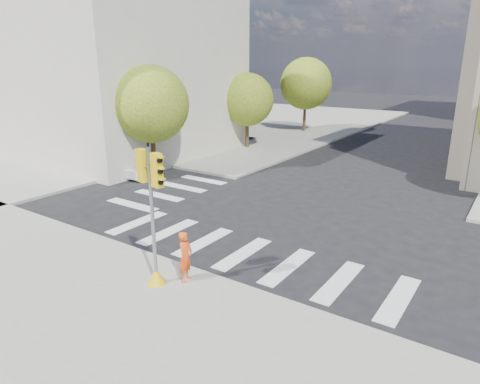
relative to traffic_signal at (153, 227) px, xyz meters
The scene contains 9 objects.
ground 5.86m from the traffic_signal, 80.41° to the left, with size 160.00×160.00×0.00m, color black.
sidewalk_far_left 36.83m from the traffic_signal, 121.25° to the left, with size 28.00×40.00×0.15m, color gray.
classical_building 23.77m from the traffic_signal, 144.82° to the left, with size 19.00×15.00×12.70m.
tree_lw_near 13.64m from the traffic_signal, 135.40° to the left, with size 4.40×4.40×6.41m.
tree_lw_mid 21.75m from the traffic_signal, 116.22° to the left, with size 4.00×4.00×5.77m.
tree_lw_far 31.07m from the traffic_signal, 108.02° to the left, with size 4.80×4.80×6.95m.
traffic_signal is the anchor object (origin of this frame).
photographer 1.36m from the traffic_signal, 47.67° to the left, with size 0.58×0.38×1.58m, color #E84B15.
planter_wall 14.50m from the traffic_signal, 146.93° to the left, with size 6.00×0.40×0.50m, color silver.
Camera 1 is at (7.65, -13.54, 6.56)m, focal length 32.00 mm.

